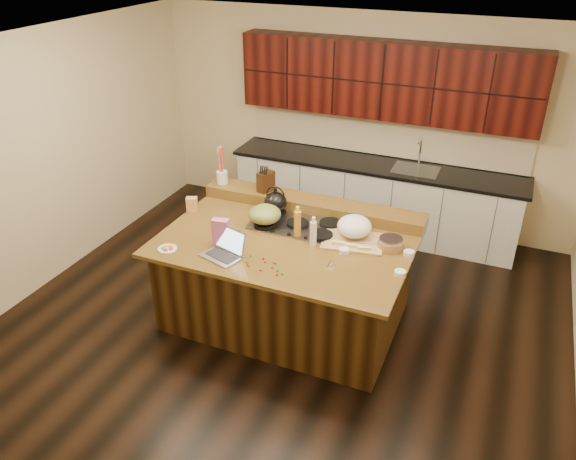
% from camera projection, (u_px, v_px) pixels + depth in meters
% --- Properties ---
extents(room, '(5.52, 5.02, 2.72)m').
position_uv_depth(room, '(286.00, 199.00, 5.18)').
color(room, black).
rests_on(room, ground).
extents(island, '(2.40, 1.60, 0.92)m').
position_uv_depth(island, '(286.00, 279.00, 5.61)').
color(island, black).
rests_on(island, ground).
extents(back_ledge, '(2.40, 0.30, 0.12)m').
position_uv_depth(back_ledge, '(312.00, 204.00, 5.92)').
color(back_ledge, black).
rests_on(back_ledge, island).
extents(cooktop, '(0.92, 0.52, 0.05)m').
position_uv_depth(cooktop, '(298.00, 225.00, 5.62)').
color(cooktop, gray).
rests_on(cooktop, island).
extents(back_counter, '(3.70, 0.66, 2.40)m').
position_uv_depth(back_counter, '(377.00, 159.00, 7.05)').
color(back_counter, silver).
rests_on(back_counter, ground).
extents(kettle, '(0.31, 0.31, 0.21)m').
position_uv_depth(kettle, '(276.00, 202.00, 5.76)').
color(kettle, black).
rests_on(kettle, cooktop).
extents(green_bowl, '(0.33, 0.33, 0.18)m').
position_uv_depth(green_bowl, '(265.00, 214.00, 5.56)').
color(green_bowl, olive).
rests_on(green_bowl, cooktop).
extents(laptop, '(0.42, 0.37, 0.25)m').
position_uv_depth(laptop, '(226.00, 249.00, 5.11)').
color(laptop, '#B7B7BC').
rests_on(laptop, island).
extents(oil_bottle, '(0.08, 0.08, 0.27)m').
position_uv_depth(oil_bottle, '(297.00, 224.00, 5.38)').
color(oil_bottle, '#C07D21').
rests_on(oil_bottle, island).
extents(vinegar_bottle, '(0.07, 0.07, 0.25)m').
position_uv_depth(vinegar_bottle, '(313.00, 234.00, 5.23)').
color(vinegar_bottle, silver).
rests_on(vinegar_bottle, island).
extents(wooden_tray, '(0.63, 0.50, 0.23)m').
position_uv_depth(wooden_tray, '(354.00, 230.00, 5.34)').
color(wooden_tray, tan).
rests_on(wooden_tray, island).
extents(ramekin_a, '(0.11, 0.11, 0.04)m').
position_uv_depth(ramekin_a, '(400.00, 273.00, 4.83)').
color(ramekin_a, white).
rests_on(ramekin_a, island).
extents(ramekin_b, '(0.13, 0.13, 0.04)m').
position_uv_depth(ramekin_b, '(409.00, 253.00, 5.12)').
color(ramekin_b, white).
rests_on(ramekin_b, island).
extents(ramekin_c, '(0.13, 0.13, 0.04)m').
position_uv_depth(ramekin_c, '(344.00, 251.00, 5.16)').
color(ramekin_c, white).
rests_on(ramekin_c, island).
extents(strainer_bowl, '(0.26, 0.26, 0.09)m').
position_uv_depth(strainer_bowl, '(390.00, 244.00, 5.22)').
color(strainer_bowl, '#996B3F').
rests_on(strainer_bowl, island).
extents(kitchen_timer, '(0.08, 0.08, 0.07)m').
position_uv_depth(kitchen_timer, '(331.00, 263.00, 4.96)').
color(kitchen_timer, silver).
rests_on(kitchen_timer, island).
extents(pink_bag, '(0.16, 0.10, 0.28)m').
position_uv_depth(pink_bag, '(221.00, 233.00, 5.21)').
color(pink_bag, '#C05A8A').
rests_on(pink_bag, island).
extents(candy_plate, '(0.19, 0.19, 0.01)m').
position_uv_depth(candy_plate, '(167.00, 249.00, 5.22)').
color(candy_plate, white).
rests_on(candy_plate, island).
extents(package_box, '(0.13, 0.11, 0.16)m').
position_uv_depth(package_box, '(192.00, 204.00, 5.88)').
color(package_box, '#DE984E').
rests_on(package_box, island).
extents(utensil_crock, '(0.12, 0.12, 0.14)m').
position_uv_depth(utensil_crock, '(222.00, 177.00, 6.22)').
color(utensil_crock, white).
rests_on(utensil_crock, back_ledge).
extents(knife_block, '(0.17, 0.21, 0.22)m').
position_uv_depth(knife_block, '(266.00, 182.00, 6.02)').
color(knife_block, black).
rests_on(knife_block, back_ledge).
extents(gumdrop_0, '(0.02, 0.02, 0.02)m').
position_uv_depth(gumdrop_0, '(277.00, 274.00, 4.84)').
color(gumdrop_0, red).
rests_on(gumdrop_0, island).
extents(gumdrop_1, '(0.02, 0.02, 0.02)m').
position_uv_depth(gumdrop_1, '(274.00, 262.00, 5.02)').
color(gumdrop_1, '#198C26').
rests_on(gumdrop_1, island).
extents(gumdrop_2, '(0.02, 0.02, 0.02)m').
position_uv_depth(gumdrop_2, '(275.00, 263.00, 5.00)').
color(gumdrop_2, red).
rests_on(gumdrop_2, island).
extents(gumdrop_3, '(0.02, 0.02, 0.02)m').
position_uv_depth(gumdrop_3, '(278.00, 269.00, 4.91)').
color(gumdrop_3, '#198C26').
rests_on(gumdrop_3, island).
extents(gumdrop_4, '(0.02, 0.02, 0.02)m').
position_uv_depth(gumdrop_4, '(261.00, 270.00, 4.90)').
color(gumdrop_4, red).
rests_on(gumdrop_4, island).
extents(gumdrop_5, '(0.02, 0.02, 0.02)m').
position_uv_depth(gumdrop_5, '(241.00, 259.00, 5.06)').
color(gumdrop_5, '#198C26').
rests_on(gumdrop_5, island).
extents(gumdrop_6, '(0.02, 0.02, 0.02)m').
position_uv_depth(gumdrop_6, '(265.00, 262.00, 5.02)').
color(gumdrop_6, red).
rests_on(gumdrop_6, island).
extents(gumdrop_7, '(0.02, 0.02, 0.02)m').
position_uv_depth(gumdrop_7, '(247.00, 262.00, 5.02)').
color(gumdrop_7, '#198C26').
rests_on(gumdrop_7, island).
extents(gumdrop_8, '(0.02, 0.02, 0.02)m').
position_uv_depth(gumdrop_8, '(249.00, 266.00, 4.96)').
color(gumdrop_8, red).
rests_on(gumdrop_8, island).
extents(gumdrop_9, '(0.02, 0.02, 0.02)m').
position_uv_depth(gumdrop_9, '(251.00, 256.00, 5.11)').
color(gumdrop_9, '#198C26').
rests_on(gumdrop_9, island).
extents(gumdrop_10, '(0.02, 0.02, 0.02)m').
position_uv_depth(gumdrop_10, '(272.00, 267.00, 4.94)').
color(gumdrop_10, red).
rests_on(gumdrop_10, island).
extents(gumdrop_11, '(0.02, 0.02, 0.02)m').
position_uv_depth(gumdrop_11, '(282.00, 274.00, 4.84)').
color(gumdrop_11, '#198C26').
rests_on(gumdrop_11, island).
extents(gumdrop_12, '(0.02, 0.02, 0.02)m').
position_uv_depth(gumdrop_12, '(248.00, 264.00, 4.98)').
color(gumdrop_12, red).
rests_on(gumdrop_12, island).
extents(gumdrop_13, '(0.02, 0.02, 0.02)m').
position_uv_depth(gumdrop_13, '(277.00, 270.00, 4.89)').
color(gumdrop_13, '#198C26').
rests_on(gumdrop_13, island).
extents(gumdrop_14, '(0.02, 0.02, 0.02)m').
position_uv_depth(gumdrop_14, '(263.00, 259.00, 5.07)').
color(gumdrop_14, red).
rests_on(gumdrop_14, island).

